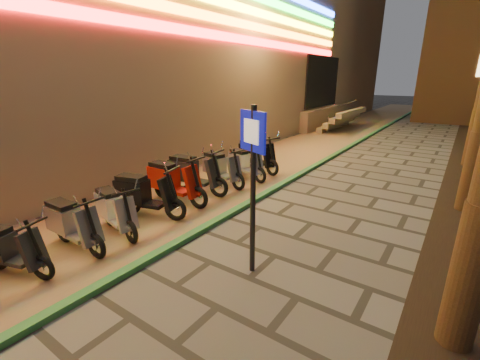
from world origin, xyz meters
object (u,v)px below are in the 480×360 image
Objects in this scene: scooter_11 at (244,163)px; scooter_10 at (220,168)px; pedestrian_sign at (253,169)px; scooter_4 at (7,248)px; scooter_12 at (255,155)px; scooter_6 at (114,210)px; scooter_8 at (172,181)px; scooter_7 at (143,194)px; scooter_9 at (192,173)px; scooter_5 at (71,223)px.

scooter_10 is at bearing -87.85° from scooter_11.
pedestrian_sign is 4.81m from scooter_10.
pedestrian_sign is 4.20m from scooter_4.
scooter_4 is 0.81× the size of scooter_12.
scooter_8 is (-0.24, 1.87, 0.09)m from scooter_6.
scooter_11 is (0.23, 3.81, -0.05)m from scooter_7.
scooter_12 reaches higher than scooter_4.
pedestrian_sign is 6.20m from scooter_12.
scooter_4 is 5.63m from scooter_10.
scooter_8 is at bearing 80.73° from scooter_7.
scooter_9 reaches higher than scooter_4.
scooter_9 is at bearing 92.59° from scooter_5.
scooter_8 and scooter_9 have the same top height.
scooter_5 is 0.95× the size of scooter_10.
scooter_4 is at bearing -122.41° from pedestrian_sign.
scooter_6 is 1.88m from scooter_8.
scooter_4 is 3.80m from scooter_8.
pedestrian_sign is at bearing -33.83° from scooter_10.
scooter_7 is at bearing -90.74° from scooter_9.
scooter_9 is 2.01m from scooter_11.
scooter_9 is (-0.19, 1.84, 0.02)m from scooter_7.
pedestrian_sign is at bearing -39.03° from scooter_11.
pedestrian_sign reaches higher than scooter_5.
scooter_9 is (-3.47, 2.28, -1.20)m from pedestrian_sign.
scooter_12 reaches higher than scooter_6.
scooter_10 is (-0.05, 4.58, 0.03)m from scooter_5.
scooter_8 is at bearing -91.40° from scooter_9.
scooter_12 reaches higher than scooter_5.
pedestrian_sign reaches higher than scooter_9.
scooter_10 is 0.94× the size of scooter_12.
scooter_9 reaches higher than scooter_10.
scooter_8 is 1.15× the size of scooter_11.
scooter_9 reaches higher than scooter_6.
scooter_4 is at bearing -93.68° from scooter_9.
scooter_6 is at bearing -89.81° from scooter_9.
scooter_7 is at bearing -165.84° from pedestrian_sign.
scooter_8 is at bearing 92.20° from scooter_5.
scooter_5 is 0.86× the size of scooter_9.
scooter_11 is (0.10, 4.66, 0.01)m from scooter_6.
scooter_10 is 1.05× the size of scooter_11.
scooter_5 is 0.86× the size of scooter_8.
scooter_6 is at bearing 69.93° from scooter_4.
scooter_5 is at bearing -73.77° from scooter_12.
scooter_10 is at bearing 72.63° from scooter_9.
scooter_11 is (0.22, 0.95, -0.02)m from scooter_10.
pedestrian_sign is 3.53m from scooter_7.
scooter_7 reaches higher than scooter_5.
scooter_9 is 2.90m from scooter_12.
scooter_11 reaches higher than scooter_6.
scooter_7 reaches higher than scooter_6.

